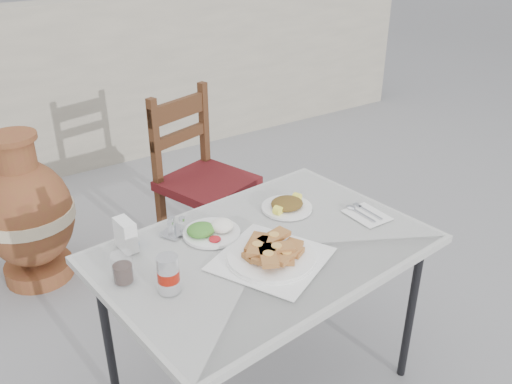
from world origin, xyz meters
TOP-DOWN VIEW (x-y plane):
  - ground at (0.00, 0.00)m, footprint 80.00×80.00m
  - cafe_table at (-0.17, -0.08)m, footprint 1.20×0.88m
  - pide_plate at (-0.20, -0.16)m, footprint 0.45×0.45m
  - salad_rice_plate at (-0.29, 0.09)m, footprint 0.21×0.21m
  - salad_chopped_plate at (0.05, 0.09)m, footprint 0.20×0.20m
  - soda_can at (-0.56, -0.13)m, footprint 0.07×0.07m
  - cola_glass at (-0.65, -0.00)m, footprint 0.07×0.07m
  - napkin_holder at (-0.58, 0.17)m, footprint 0.06×0.10m
  - condiment_caddy at (-0.39, 0.17)m, footprint 0.11×0.10m
  - cutlery_napkin at (0.27, -0.11)m, footprint 0.13×0.17m
  - chair at (0.10, 0.89)m, footprint 0.52×0.52m
  - terracotta_urn at (-0.72, 1.21)m, footprint 0.46×0.46m
  - back_wall at (0.00, 2.50)m, footprint 6.00×0.25m

SIDE VIEW (x-z plane):
  - ground at x=0.00m, z-range 0.00..0.00m
  - terracotta_urn at x=-0.72m, z-range -0.03..0.77m
  - chair at x=0.10m, z-range 0.02..0.95m
  - back_wall at x=0.00m, z-range 0.00..1.20m
  - cafe_table at x=-0.17m, z-range 0.30..0.98m
  - cutlery_napkin at x=0.27m, z-range 0.68..0.70m
  - salad_chopped_plate at x=0.05m, z-range 0.68..0.73m
  - salad_rice_plate at x=-0.29m, z-range 0.68..0.73m
  - condiment_caddy at x=-0.39m, z-range 0.68..0.74m
  - pide_plate at x=-0.20m, z-range 0.68..0.75m
  - cola_glass at x=-0.65m, z-range 0.68..0.78m
  - napkin_holder at x=-0.58m, z-range 0.69..0.80m
  - soda_can at x=-0.56m, z-range 0.69..0.81m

